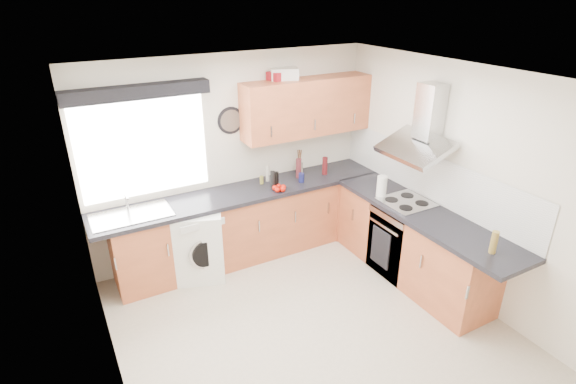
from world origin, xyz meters
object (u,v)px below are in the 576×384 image
oven (402,239)px  upper_cabinets (307,107)px  extractor_hood (422,129)px  washing_machine (198,242)px

oven → upper_cabinets: 1.99m
extractor_hood → upper_cabinets: bearing=116.1°
washing_machine → oven: bearing=-7.3°
upper_cabinets → washing_machine: (-1.61, -0.23, -1.37)m
oven → extractor_hood: bearing=-0.0°
upper_cabinets → washing_machine: upper_cabinets is taller
extractor_hood → upper_cabinets: size_ratio=0.46×
upper_cabinets → extractor_hood: bearing=-63.9°
extractor_hood → washing_machine: size_ratio=0.91×
upper_cabinets → washing_machine: bearing=-172.1°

